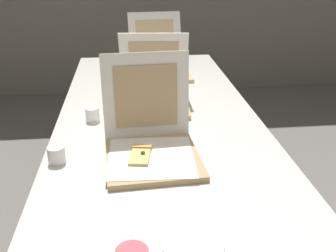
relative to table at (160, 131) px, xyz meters
name	(u,v)px	position (x,y,z in m)	size (l,w,h in m)	color
table	(160,131)	(0.00, 0.00, 0.00)	(0.93, 2.34, 0.73)	beige
pizza_box_front	(151,144)	(-0.06, -0.31, 0.10)	(0.36, 0.39, 0.36)	tan
pizza_box_middle	(154,95)	(-0.01, 0.21, 0.09)	(0.37, 0.37, 0.35)	tan
pizza_box_back	(159,66)	(0.06, 0.73, 0.09)	(0.37, 0.48, 0.34)	tan
cup_white_near_left	(56,155)	(-0.40, -0.32, 0.07)	(0.06, 0.06, 0.06)	white
cup_white_mid	(93,114)	(-0.30, 0.05, 0.07)	(0.06, 0.06, 0.06)	white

